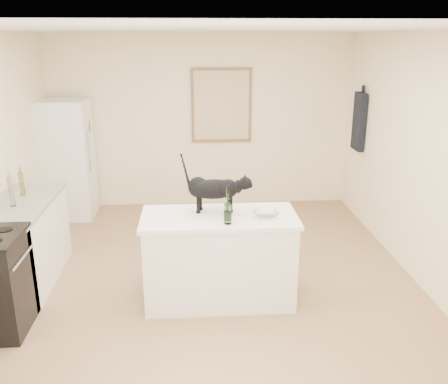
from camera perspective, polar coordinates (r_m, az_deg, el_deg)
floor at (r=5.19m, az=-1.80°, el=-11.37°), size 5.50×5.50×0.00m
ceiling at (r=4.52m, az=-2.14°, el=18.72°), size 5.50×5.50×0.00m
wall_back at (r=7.37m, az=-2.67°, el=8.28°), size 4.50×0.00×4.50m
wall_front at (r=2.17m, az=0.58°, el=-17.02°), size 4.50×0.00×4.50m
wall_right at (r=5.26m, az=23.40°, el=2.83°), size 0.00×5.50×5.50m
island_base at (r=4.81m, az=-0.56°, el=-8.03°), size 1.44×0.67×0.86m
island_top at (r=4.63m, az=-0.58°, el=-3.03°), size 1.50×0.70×0.04m
left_cabinets at (r=5.56m, az=-22.57°, el=-5.78°), size 0.60×1.40×0.86m
left_countertop at (r=5.41m, az=-23.14°, el=-1.40°), size 0.62×1.44×0.04m
fridge at (r=7.30m, az=-18.06°, el=3.70°), size 0.68×0.68×1.70m
artwork_frame at (r=7.32m, az=-0.31°, el=10.21°), size 0.90×0.03×1.10m
artwork_canvas at (r=7.30m, az=-0.30°, el=10.19°), size 0.82×0.00×1.02m
hanging_garment at (r=7.06m, az=15.69°, el=8.03°), size 0.08×0.34×0.80m
black_cat at (r=4.63m, az=-1.26°, el=0.04°), size 0.64×0.34×0.43m
wine_bottle at (r=4.37m, az=0.44°, el=-1.78°), size 0.08×0.08×0.32m
glass_bowl at (r=4.59m, az=4.97°, el=-2.62°), size 0.27×0.27×0.06m
fridge_paper at (r=7.23m, az=-15.55°, el=7.52°), size 0.02×0.12×0.15m
counter_bottle_cluster at (r=5.42m, az=-23.40°, el=0.41°), size 0.07×0.39×0.30m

